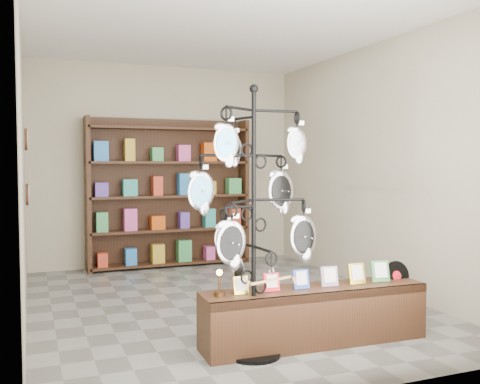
# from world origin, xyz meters

# --- Properties ---
(ground) EXTENTS (5.00, 5.00, 0.00)m
(ground) POSITION_xyz_m (0.00, 0.00, 0.00)
(ground) COLOR slate
(ground) RESTS_ON ground
(room_envelope) EXTENTS (5.00, 5.00, 5.00)m
(room_envelope) POSITION_xyz_m (0.00, 0.00, 1.85)
(room_envelope) COLOR #B0A88E
(room_envelope) RESTS_ON ground
(display_tree) EXTENTS (1.12, 1.09, 2.16)m
(display_tree) POSITION_xyz_m (-0.30, -1.61, 1.25)
(display_tree) COLOR black
(display_tree) RESTS_ON ground
(front_shelf) EXTENTS (1.99, 0.47, 0.70)m
(front_shelf) POSITION_xyz_m (0.30, -1.54, 0.25)
(front_shelf) COLOR black
(front_shelf) RESTS_ON ground
(back_shelving) EXTENTS (2.42, 0.36, 2.20)m
(back_shelving) POSITION_xyz_m (0.00, 2.30, 1.03)
(back_shelving) COLOR black
(back_shelving) RESTS_ON ground
(wall_clocks) EXTENTS (0.03, 0.24, 0.84)m
(wall_clocks) POSITION_xyz_m (-1.97, 0.80, 1.50)
(wall_clocks) COLOR black
(wall_clocks) RESTS_ON ground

